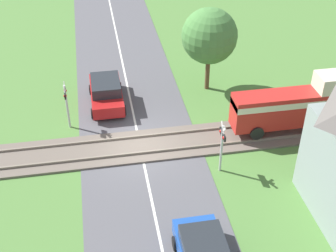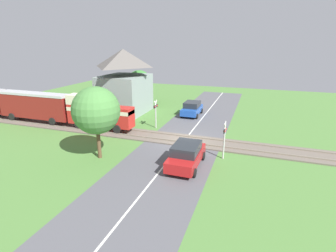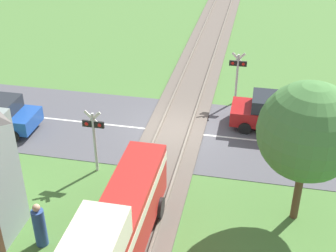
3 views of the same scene
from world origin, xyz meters
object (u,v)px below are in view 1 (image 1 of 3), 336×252
object	(u,v)px
crossing_signal_west_approach	(66,100)
pedestrian_by_station	(309,153)
crossing_signal_east_approach	(222,141)
car_near_crossing	(106,92)

from	to	relation	value
crossing_signal_west_approach	pedestrian_by_station	world-z (taller)	crossing_signal_west_approach
crossing_signal_west_approach	crossing_signal_east_approach	size ratio (longest dim) A/B	1.00
car_near_crossing	pedestrian_by_station	distance (m)	12.28
car_near_crossing	pedestrian_by_station	size ratio (longest dim) A/B	2.49
pedestrian_by_station	crossing_signal_east_approach	bearing A→B (deg)	-95.33
crossing_signal_east_approach	pedestrian_by_station	size ratio (longest dim) A/B	1.66
crossing_signal_west_approach	pedestrian_by_station	size ratio (longest dim) A/B	1.66
car_near_crossing	pedestrian_by_station	world-z (taller)	pedestrian_by_station
crossing_signal_east_approach	pedestrian_by_station	distance (m)	4.60
crossing_signal_west_approach	pedestrian_by_station	xyz separation A→B (m)	(5.58, 11.86, -1.05)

